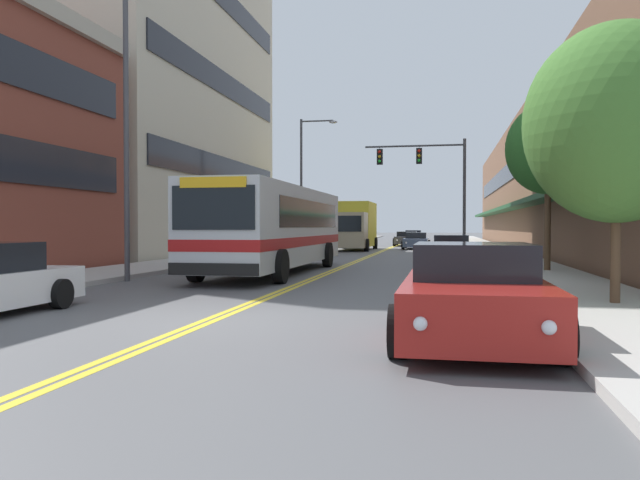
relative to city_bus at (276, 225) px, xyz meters
name	(u,v)px	position (x,y,z in m)	size (l,w,h in m)	color
ground_plane	(389,248)	(1.88, 25.84, -1.69)	(240.00, 240.00, 0.00)	#565659
sidewalk_left	(299,247)	(-5.19, 25.84, -1.62)	(3.12, 106.00, 0.15)	#B2ADA5
sidewalk_right	(485,248)	(8.94, 25.84, -1.62)	(3.12, 106.00, 0.15)	#B2ADA5
centre_line	(389,248)	(1.88, 25.84, -1.69)	(0.34, 106.00, 0.01)	yellow
office_tower_left	(131,5)	(-12.99, 13.92, 13.55)	(12.08, 21.48, 30.49)	beige
storefront_row_right	(569,185)	(14.73, 25.84, 2.95)	(9.10, 68.00, 9.29)	brown
city_bus	(276,225)	(0.00, 0.00, 0.00)	(2.88, 12.18, 2.98)	silver
car_beige_parked_left_near	(307,243)	(-2.46, 16.50, -1.08)	(2.17, 4.73, 1.30)	#BCAD89
car_red_parked_right_foreground	(473,295)	(6.32, -12.30, -1.04)	(2.18, 4.71, 1.40)	maroon
car_silver_parked_right_mid	(451,248)	(6.26, 9.87, -1.12)	(2.17, 4.93, 1.22)	#B7B7BC
car_navy_moving_lead	(413,237)	(2.86, 43.35, -1.10)	(2.07, 4.59, 1.25)	#19234C
car_slate_blue_moving_second	(416,241)	(3.93, 24.79, -1.13)	(1.98, 4.64, 1.20)	#475675
car_dark_grey_moving_third	(407,239)	(2.85, 31.77, -1.11)	(2.14, 4.53, 1.21)	#38383D
box_truck	(355,226)	(-0.20, 21.91, 0.00)	(2.57, 7.48, 3.37)	#BCAD89
traffic_signal_mast	(430,173)	(5.13, 15.61, 3.10)	(5.88, 0.38, 6.74)	#47474C
street_lamp_left_near	(134,107)	(-3.17, -4.36, 3.51)	(2.12, 0.28, 8.91)	#47474C
street_lamp_left_far	(306,173)	(-3.10, 19.00, 3.50)	(2.52, 0.28, 8.78)	#47474C
street_tree_right_near	(617,123)	(9.21, -8.40, 1.97)	(3.56, 3.56, 5.48)	brown
street_tree_right_mid	(548,149)	(9.41, 1.01, 2.62)	(2.86, 2.86, 5.76)	brown
fire_hydrant	(505,260)	(7.82, -0.87, -1.13)	(0.33, 0.25, 0.84)	yellow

